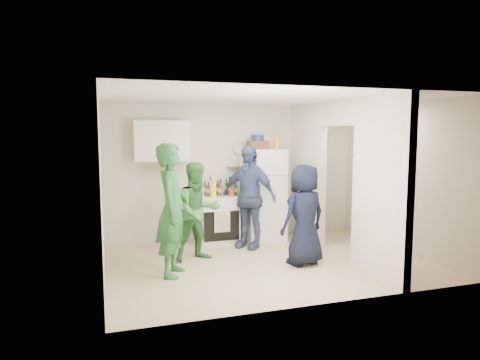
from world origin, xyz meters
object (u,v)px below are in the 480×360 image
person_green_center (198,211)px  person_denim (249,197)px  person_navy (304,215)px  person_nook (370,194)px  blue_bowl (257,138)px  stove (217,219)px  fridge (263,195)px  person_green_left (173,210)px  wicker_basket (257,145)px  yellow_cup_stack_top (277,142)px

person_green_center → person_denim: person_denim is taller
person_navy → person_nook: (1.61, 0.69, 0.15)m
blue_bowl → stove: bearing=-178.5°
person_green_center → person_denim: size_ratio=0.86×
person_navy → stove: bearing=-74.4°
person_denim → person_navy: (0.49, -1.18, -0.13)m
person_nook → fridge: bearing=-107.5°
stove → person_navy: size_ratio=0.57×
person_green_left → blue_bowl: bearing=-29.4°
stove → person_denim: (0.45, -0.43, 0.46)m
stove → person_green_left: 1.88m
stove → blue_bowl: (0.77, 0.02, 1.46)m
person_green_center → person_nook: 3.09m
fridge → person_nook: (1.68, -0.89, 0.07)m
person_denim → person_nook: size_ratio=0.97×
wicker_basket → person_denim: size_ratio=0.20×
fridge → person_green_left: size_ratio=0.92×
fridge → wicker_basket: 0.93m
yellow_cup_stack_top → person_nook: 1.89m
stove → blue_bowl: size_ratio=3.63×
person_nook → person_navy: bearing=-56.2°
blue_bowl → fridge: bearing=-26.6°
wicker_basket → person_green_center: 1.89m
yellow_cup_stack_top → person_green_center: 2.09m
person_denim → fridge: bearing=93.4°
wicker_basket → stove: bearing=-178.5°
wicker_basket → fridge: bearing=-26.6°
person_green_left → person_denim: (1.48, 1.07, -0.03)m
fridge → blue_bowl: bearing=153.4°
stove → person_navy: (0.94, -1.62, 0.33)m
blue_bowl → person_denim: size_ratio=0.13×
person_green_center → person_green_left: bearing=-142.7°
fridge → wicker_basket: (-0.10, 0.05, 0.92)m
blue_bowl → yellow_cup_stack_top: (0.32, -0.15, -0.08)m
person_green_center → stove: bearing=45.0°
fridge → person_green_center: 1.66m
stove → person_denim: person_denim is taller
blue_bowl → yellow_cup_stack_top: blue_bowl is taller
yellow_cup_stack_top → blue_bowl: bearing=154.9°
person_denim → person_green_center: bearing=-105.1°
person_green_left → person_nook: bearing=-60.4°
blue_bowl → yellow_cup_stack_top: 0.36m
fridge → person_denim: 0.59m
wicker_basket → person_green_left: size_ratio=0.19×
person_nook → person_denim: bearing=-92.5°
yellow_cup_stack_top → person_navy: bearing=-96.0°
blue_bowl → person_navy: size_ratio=0.16×
fridge → yellow_cup_stack_top: (0.22, -0.10, 0.97)m
person_green_left → person_green_center: size_ratio=1.20×
yellow_cup_stack_top → person_navy: 1.83m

